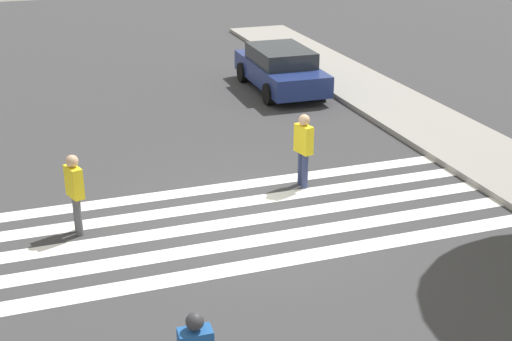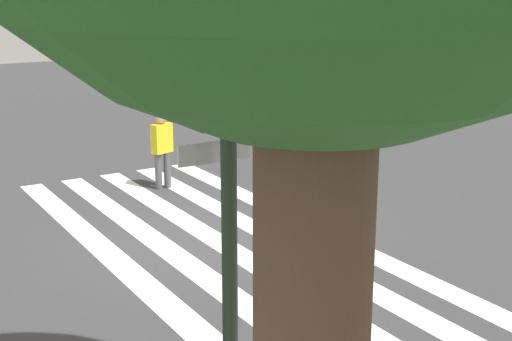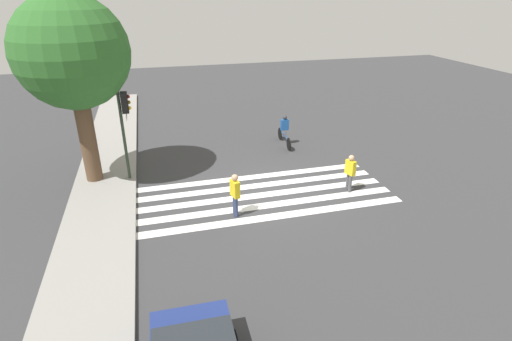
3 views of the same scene
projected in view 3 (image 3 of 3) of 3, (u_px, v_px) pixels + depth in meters
ground_plane at (265, 195)px, 15.99m from camera, size 60.00×60.00×0.00m
sidewalk_curb at (100, 214)px, 14.48m from camera, size 36.00×2.50×0.14m
crosswalk_stripes at (265, 195)px, 15.99m from camera, size 3.85×10.00×0.01m
traffic_light at (125, 117)px, 16.00m from camera, size 0.60×0.50×4.04m
street_tree at (72, 54)px, 14.85m from camera, size 4.27×4.27×7.50m
pedestrian_child_with_backpack at (350, 171)px, 15.93m from camera, size 0.48×0.32×1.57m
pedestrian_adult_blue_shirt at (235, 193)px, 14.17m from camera, size 0.49×0.30×1.63m
cyclist_mid_street at (284, 129)px, 20.75m from camera, size 2.28×0.41×1.60m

